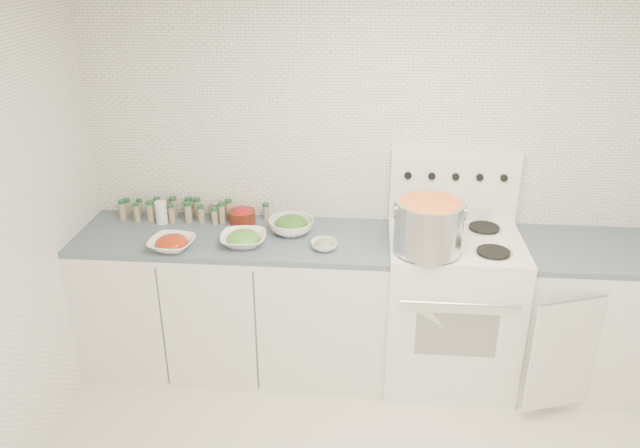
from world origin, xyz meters
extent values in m
cube|color=white|center=(0.00, 1.51, 1.25)|extent=(3.50, 0.02, 2.50)
cube|color=white|center=(-0.82, 1.19, 0.43)|extent=(1.85, 0.62, 0.86)
cube|color=#415362|center=(-0.82, 1.19, 0.88)|extent=(1.85, 0.62, 0.03)
cube|color=white|center=(0.48, 1.18, 0.46)|extent=(0.76, 0.65, 0.92)
cube|color=black|center=(0.48, 0.86, 0.50)|extent=(0.45, 0.01, 0.28)
cylinder|color=silver|center=(0.48, 0.82, 0.72)|extent=(0.65, 0.02, 0.02)
cube|color=white|center=(0.48, 1.18, 0.93)|extent=(0.76, 0.65, 0.01)
cube|color=white|center=(0.48, 1.47, 1.15)|extent=(0.76, 0.06, 0.43)
cylinder|color=silver|center=(0.30, 1.02, 0.94)|extent=(0.21, 0.21, 0.01)
cylinder|color=black|center=(0.30, 1.02, 0.94)|extent=(0.18, 0.18, 0.01)
cylinder|color=silver|center=(0.66, 1.02, 0.94)|extent=(0.21, 0.21, 0.01)
cylinder|color=black|center=(0.66, 1.02, 0.94)|extent=(0.18, 0.18, 0.01)
cylinder|color=silver|center=(0.30, 1.33, 0.94)|extent=(0.21, 0.21, 0.01)
cylinder|color=black|center=(0.30, 1.33, 0.94)|extent=(0.18, 0.18, 0.01)
cylinder|color=silver|center=(0.66, 1.33, 0.94)|extent=(0.21, 0.21, 0.01)
cylinder|color=black|center=(0.66, 1.33, 0.94)|extent=(0.18, 0.18, 0.01)
cylinder|color=black|center=(0.20, 1.44, 1.22)|extent=(0.04, 0.02, 0.04)
cylinder|color=black|center=(0.34, 1.44, 1.22)|extent=(0.04, 0.02, 0.04)
cylinder|color=black|center=(0.48, 1.44, 1.22)|extent=(0.04, 0.02, 0.04)
cylinder|color=black|center=(0.62, 1.44, 1.22)|extent=(0.04, 0.02, 0.04)
cylinder|color=black|center=(0.76, 1.44, 1.22)|extent=(0.04, 0.02, 0.04)
cube|color=white|center=(1.30, 1.19, 0.43)|extent=(0.89, 0.62, 0.86)
cube|color=#415362|center=(1.30, 1.19, 0.88)|extent=(0.89, 0.62, 0.03)
cube|color=white|center=(1.06, 0.81, 0.43)|extent=(0.38, 0.15, 0.70)
cylinder|color=silver|center=(0.30, 1.00, 1.09)|extent=(0.37, 0.37, 0.28)
cylinder|color=orange|center=(0.30, 1.00, 1.21)|extent=(0.33, 0.33, 0.03)
torus|color=silver|center=(0.11, 1.00, 1.17)|extent=(0.01, 0.09, 0.09)
torus|color=silver|center=(0.49, 1.00, 1.17)|extent=(0.01, 0.09, 0.09)
imported|color=white|center=(-1.13, 0.99, 0.93)|extent=(0.28, 0.28, 0.06)
ellipsoid|color=#B5240F|center=(-1.13, 0.99, 0.94)|extent=(0.18, 0.18, 0.08)
imported|color=white|center=(-0.74, 1.07, 0.93)|extent=(0.28, 0.28, 0.06)
ellipsoid|color=#479731|center=(-0.74, 1.07, 0.95)|extent=(0.19, 0.19, 0.08)
imported|color=white|center=(-0.48, 1.26, 0.94)|extent=(0.33, 0.33, 0.08)
ellipsoid|color=#225D1A|center=(-0.48, 1.26, 0.96)|extent=(0.19, 0.19, 0.09)
imported|color=white|center=(-0.27, 1.05, 0.92)|extent=(0.16, 0.16, 0.05)
ellipsoid|color=#2F4F1F|center=(-0.27, 1.05, 0.94)|extent=(0.11, 0.11, 0.05)
cylinder|color=#5A1D0F|center=(-0.80, 1.37, 0.94)|extent=(0.16, 0.16, 0.08)
ellipsoid|color=#A70B1C|center=(-0.80, 1.37, 0.97)|extent=(0.12, 0.12, 0.06)
cylinder|color=white|center=(-1.29, 1.33, 0.97)|extent=(0.09, 0.09, 0.14)
cylinder|color=#A29789|center=(-0.97, 1.42, 0.96)|extent=(0.11, 0.11, 0.11)
cylinder|color=gray|center=(-1.56, 1.45, 0.94)|extent=(0.04, 0.04, 0.09)
cylinder|color=#164E29|center=(-1.56, 1.45, 0.99)|extent=(0.04, 0.04, 0.02)
cylinder|color=gray|center=(-1.47, 1.44, 0.95)|extent=(0.04, 0.04, 0.09)
cylinder|color=#164E29|center=(-1.47, 1.44, 1.00)|extent=(0.04, 0.04, 0.02)
cylinder|color=gray|center=(-1.36, 1.45, 0.95)|extent=(0.04, 0.04, 0.10)
cylinder|color=#164E29|center=(-1.36, 1.45, 1.01)|extent=(0.05, 0.05, 0.02)
cylinder|color=gray|center=(-1.25, 1.45, 0.95)|extent=(0.05, 0.05, 0.11)
cylinder|color=#164E29|center=(-1.25, 1.45, 1.02)|extent=(0.05, 0.05, 0.02)
cylinder|color=gray|center=(-1.15, 1.45, 0.95)|extent=(0.04, 0.04, 0.11)
cylinder|color=#164E29|center=(-1.15, 1.45, 1.02)|extent=(0.05, 0.05, 0.02)
cylinder|color=gray|center=(-1.09, 1.43, 0.96)|extent=(0.05, 0.05, 0.11)
cylinder|color=#164E29|center=(-1.09, 1.43, 1.02)|extent=(0.05, 0.05, 0.02)
cylinder|color=gray|center=(-0.90, 1.44, 0.95)|extent=(0.04, 0.04, 0.11)
cylinder|color=#164E29|center=(-0.90, 1.44, 1.02)|extent=(0.04, 0.04, 0.02)
cylinder|color=gray|center=(-0.66, 1.44, 0.95)|extent=(0.04, 0.04, 0.09)
cylinder|color=#164E29|center=(-0.66, 1.44, 1.00)|extent=(0.04, 0.04, 0.02)
cylinder|color=gray|center=(-1.55, 1.36, 0.96)|extent=(0.04, 0.04, 0.11)
cylinder|color=#164E29|center=(-1.55, 1.36, 1.02)|extent=(0.04, 0.04, 0.02)
cylinder|color=gray|center=(-1.45, 1.34, 0.95)|extent=(0.04, 0.04, 0.11)
cylinder|color=#164E29|center=(-1.45, 1.34, 1.02)|extent=(0.04, 0.04, 0.02)
cylinder|color=gray|center=(-1.37, 1.34, 0.96)|extent=(0.04, 0.04, 0.12)
cylinder|color=#164E29|center=(-1.37, 1.34, 1.03)|extent=(0.05, 0.05, 0.02)
cylinder|color=gray|center=(-1.23, 1.34, 0.95)|extent=(0.04, 0.04, 0.10)
cylinder|color=#164E29|center=(-1.23, 1.34, 1.01)|extent=(0.04, 0.04, 0.02)
cylinder|color=gray|center=(-1.13, 1.36, 0.96)|extent=(0.04, 0.04, 0.11)
cylinder|color=#164E29|center=(-1.13, 1.36, 1.02)|extent=(0.05, 0.05, 0.02)
cylinder|color=gray|center=(-1.05, 1.36, 0.95)|extent=(0.04, 0.04, 0.10)
cylinder|color=#164E29|center=(-1.05, 1.36, 1.01)|extent=(0.04, 0.04, 0.02)
cylinder|color=gray|center=(-0.97, 1.34, 0.95)|extent=(0.04, 0.04, 0.09)
cylinder|color=#164E29|center=(-0.97, 1.34, 1.00)|extent=(0.04, 0.04, 0.02)
cylinder|color=gray|center=(-0.92, 1.36, 0.96)|extent=(0.04, 0.04, 0.12)
cylinder|color=#164E29|center=(-0.92, 1.36, 1.03)|extent=(0.04, 0.04, 0.02)
camera|label=1|loc=(-0.04, -2.09, 2.48)|focal=35.00mm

